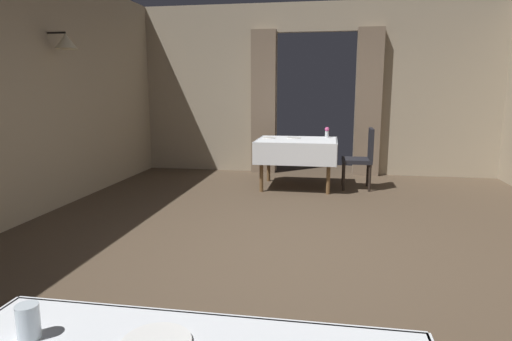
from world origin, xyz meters
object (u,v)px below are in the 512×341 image
(glass_near_d, at_px, (28,322))
(plate_mid_b, at_px, (294,138))
(plate_mid_c, at_px, (269,138))
(chair_mid_right, at_px, (362,155))
(dining_table_mid, at_px, (297,146))
(flower_vase_mid, at_px, (327,132))

(glass_near_d, xyz_separation_m, plate_mid_b, (0.33, 5.74, -0.05))
(plate_mid_b, xyz_separation_m, plate_mid_c, (-0.38, -0.06, 0.00))
(chair_mid_right, bearing_deg, dining_table_mid, -176.01)
(dining_table_mid, relative_size, flower_vase_mid, 7.35)
(flower_vase_mid, bearing_deg, plate_mid_b, -158.43)
(flower_vase_mid, height_order, plate_mid_c, flower_vase_mid)
(glass_near_d, height_order, plate_mid_b, glass_near_d)
(dining_table_mid, distance_m, plate_mid_b, 0.21)
(dining_table_mid, height_order, flower_vase_mid, flower_vase_mid)
(plate_mid_b, bearing_deg, glass_near_d, -93.26)
(dining_table_mid, height_order, chair_mid_right, chair_mid_right)
(dining_table_mid, distance_m, glass_near_d, 5.59)
(glass_near_d, relative_size, plate_mid_c, 0.55)
(chair_mid_right, height_order, plate_mid_b, chair_mid_right)
(dining_table_mid, xyz_separation_m, plate_mid_c, (-0.44, 0.10, 0.11))
(glass_near_d, bearing_deg, plate_mid_b, 86.74)
(chair_mid_right, height_order, flower_vase_mid, chair_mid_right)
(plate_mid_c, bearing_deg, flower_vase_mid, 16.34)
(dining_table_mid, bearing_deg, glass_near_d, -93.97)
(chair_mid_right, xyz_separation_m, plate_mid_c, (-1.44, 0.03, 0.24))
(chair_mid_right, bearing_deg, glass_near_d, -103.74)
(dining_table_mid, relative_size, plate_mid_b, 5.42)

